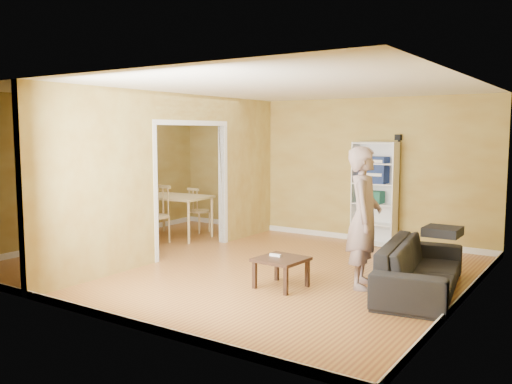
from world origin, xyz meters
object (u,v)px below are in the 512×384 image
sofa (421,260)px  chair_near (156,215)px  chair_far (199,210)px  bookshelf (376,193)px  dining_table (175,200)px  coffee_table (281,262)px  person (364,205)px  chair_left (146,209)px

sofa → chair_near: chair_near is taller
chair_far → bookshelf: bearing=-159.4°
dining_table → chair_far: (0.03, 0.67, -0.27)m
sofa → dining_table: bearing=70.1°
sofa → dining_table: (-4.94, 0.97, 0.31)m
coffee_table → dining_table: dining_table is taller
dining_table → chair_far: chair_far is taller
chair_far → sofa: bearing=168.5°
coffee_table → dining_table: size_ratio=0.46×
person → chair_near: size_ratio=2.04×
chair_left → chair_far: 1.05m
person → bookshelf: size_ratio=1.17×
bookshelf → sofa: bearing=-57.7°
chair_left → bookshelf: bearing=99.1°
sofa → chair_left: chair_left is taller
dining_table → chair_near: (0.10, -0.63, -0.20)m
bookshelf → chair_left: bearing=-160.3°
person → coffee_table: size_ratio=3.64×
dining_table → chair_near: chair_near is taller
sofa → coffee_table: (-1.55, -0.80, -0.08)m
sofa → chair_near: bearing=77.2°
person → coffee_table: bearing=108.5°
sofa → bookshelf: (-1.55, 2.46, 0.50)m
person → coffee_table: 1.28m
person → bookshelf: bearing=1.7°
person → chair_left: bearing=60.5°
dining_table → chair_far: bearing=87.6°
person → chair_near: bearing=66.1°
person → chair_far: size_ratio=2.36×
chair_left → chair_far: chair_left is taller
dining_table → chair_near: 0.66m
chair_left → chair_near: chair_near is taller
bookshelf → chair_left: size_ratio=1.91×
sofa → chair_near: size_ratio=2.07×
chair_near → chair_left: bearing=146.7°
person → chair_left: person is taller
person → bookshelf: person is taller
person → bookshelf: (-0.87, 2.65, -0.15)m
chair_left → chair_far: (0.79, 0.68, -0.03)m
chair_far → dining_table: bearing=94.7°
bookshelf → coffee_table: bearing=-89.9°
person → chair_near: 4.23m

